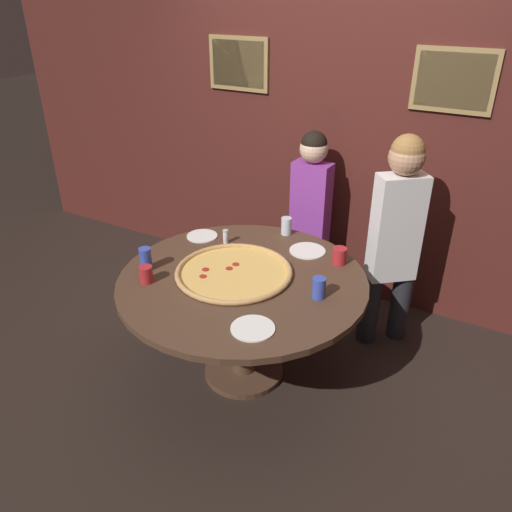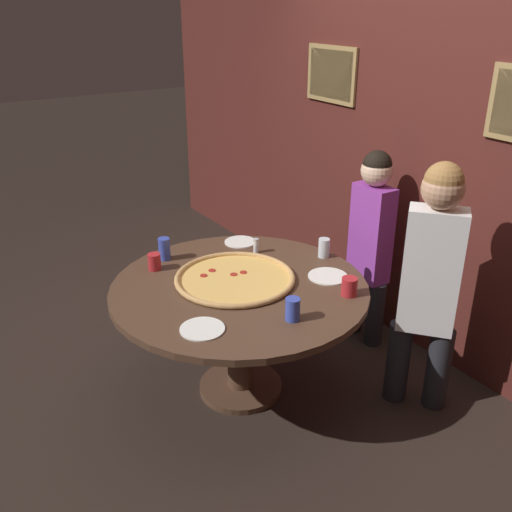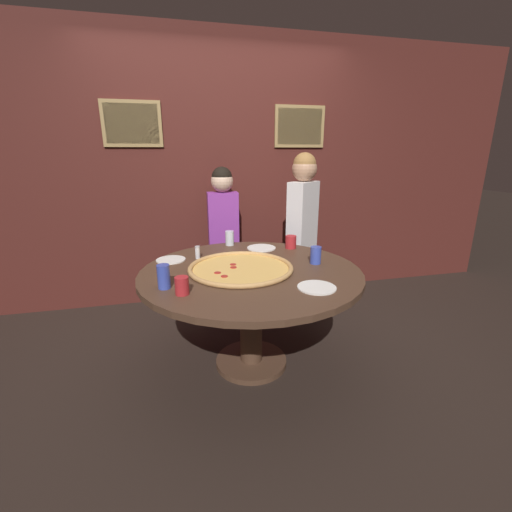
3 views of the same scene
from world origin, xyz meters
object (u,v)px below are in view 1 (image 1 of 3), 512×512
at_px(drink_cup_near_right, 146,259).
at_px(white_plate_beside_cup, 253,328).
at_px(drink_cup_centre_back, 319,288).
at_px(diner_centre_back, 396,232).
at_px(white_plate_left_side, 307,251).
at_px(diner_far_left, 310,209).
at_px(drink_cup_front_edge, 146,274).
at_px(drink_cup_far_left, 340,256).
at_px(white_plate_near_front, 202,236).
at_px(giant_pizza, 234,272).
at_px(drink_cup_far_right, 286,226).
at_px(dining_table, 243,297).
at_px(condiment_shaker, 226,236).

bearing_deg(drink_cup_near_right, white_plate_beside_cup, -13.39).
distance_m(drink_cup_centre_back, diner_centre_back, 0.83).
height_order(drink_cup_centre_back, diner_centre_back, diner_centre_back).
xyz_separation_m(white_plate_left_side, diner_far_left, (-0.23, 0.57, 0.04)).
bearing_deg(drink_cup_centre_back, white_plate_beside_cup, -111.79).
bearing_deg(drink_cup_front_edge, diner_centre_back, 44.94).
relative_size(drink_cup_near_right, diner_centre_back, 0.10).
distance_m(drink_cup_front_edge, diner_far_left, 1.46).
bearing_deg(drink_cup_far_left, drink_cup_centre_back, -84.64).
height_order(drink_cup_near_right, diner_far_left, diner_far_left).
relative_size(white_plate_near_front, diner_far_left, 0.16).
bearing_deg(drink_cup_front_edge, giant_pizza, 39.63).
distance_m(drink_cup_far_right, drink_cup_near_right, 1.02).
bearing_deg(drink_cup_far_right, drink_cup_front_edge, -113.60).
bearing_deg(dining_table, drink_cup_front_edge, -145.64).
xyz_separation_m(drink_cup_near_right, diner_centre_back, (1.25, 1.03, 0.04)).
relative_size(drink_cup_far_left, drink_cup_near_right, 0.73).
height_order(drink_cup_front_edge, diner_centre_back, diner_centre_back).
distance_m(drink_cup_far_left, white_plate_near_front, 0.98).
bearing_deg(white_plate_beside_cup, drink_cup_front_edge, 173.20).
distance_m(drink_cup_far_right, drink_cup_centre_back, 0.82).
xyz_separation_m(dining_table, drink_cup_far_right, (-0.04, 0.66, 0.20)).
xyz_separation_m(drink_cup_far_left, condiment_shaker, (-0.77, -0.11, -0.00)).
height_order(drink_cup_front_edge, diner_far_left, diner_far_left).
relative_size(diner_centre_back, diner_far_left, 1.09).
bearing_deg(drink_cup_centre_back, drink_cup_far_right, 128.98).
xyz_separation_m(drink_cup_front_edge, diner_centre_back, (1.15, 1.15, 0.06)).
height_order(drink_cup_front_edge, drink_cup_centre_back, drink_cup_centre_back).
bearing_deg(white_plate_near_front, white_plate_beside_cup, -41.95).
relative_size(giant_pizza, drink_cup_near_right, 4.97).
bearing_deg(white_plate_left_side, giant_pizza, -118.87).
bearing_deg(giant_pizza, white_plate_near_front, 144.60).
xyz_separation_m(white_plate_beside_cup, diner_centre_back, (0.38, 1.24, 0.11)).
xyz_separation_m(drink_cup_far_left, white_plate_beside_cup, (-0.13, -0.86, -0.05)).
distance_m(condiment_shaker, diner_centre_back, 1.13).
distance_m(white_plate_beside_cup, condiment_shaker, 0.99).
bearing_deg(diner_far_left, condiment_shaker, 69.49).
relative_size(giant_pizza, drink_cup_far_left, 6.77).
bearing_deg(drink_cup_far_left, white_plate_left_side, 168.38).
bearing_deg(drink_cup_far_right, dining_table, -86.76).
distance_m(dining_table, diner_far_left, 1.09).
xyz_separation_m(giant_pizza, drink_cup_far_right, (0.03, 0.65, 0.05)).
distance_m(drink_cup_front_edge, white_plate_near_front, 0.66).
relative_size(giant_pizza, white_plate_near_front, 3.33).
bearing_deg(drink_cup_near_right, diner_far_left, 67.27).
height_order(drink_cup_centre_back, white_plate_left_side, drink_cup_centre_back).
xyz_separation_m(drink_cup_front_edge, drink_cup_far_left, (0.91, 0.77, 0.00)).
bearing_deg(drink_cup_far_right, diner_centre_back, 12.78).
bearing_deg(giant_pizza, diner_centre_back, 47.43).
relative_size(drink_cup_centre_back, white_plate_beside_cup, 0.54).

